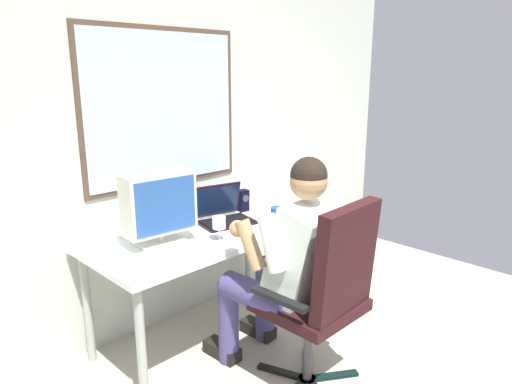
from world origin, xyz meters
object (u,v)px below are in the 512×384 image
Objects in this scene: desk at (205,242)px; coffee_mug at (277,214)px; office_chair at (327,288)px; person_seated at (287,262)px; wine_glass at (219,224)px; desk_speaker at (243,200)px; laptop at (222,212)px; crt_monitor at (159,205)px.

coffee_mug reaches higher than desk.
office_chair is 0.27m from person_seated.
wine_glass is 0.59m from desk_speaker.
desk is at bearing 77.68° from wine_glass.
desk_speaker is at bearing 63.81° from person_seated.
office_chair is at bearing -87.71° from person_seated.
person_seated is at bearing -116.19° from desk_speaker.
office_chair is at bearing -109.28° from desk_speaker.
wine_glass is (-0.15, 0.66, 0.22)m from office_chair.
crt_monitor is at bearing -171.93° from laptop.
desk_speaker reaches higher than wine_glass.
coffee_mug is at bearing -88.88° from desk_speaker.
desk_speaker is (0.34, 0.98, 0.19)m from office_chair.
crt_monitor is at bearing -169.64° from desk_speaker.
crt_monitor is 4.50× the size of coffee_mug.
office_chair is 0.77m from coffee_mug.
desk_speaker is (0.25, 0.07, 0.01)m from laptop.
person_seated reaches higher than laptop.
desk is 1.34× the size of office_chair.
desk is at bearing 159.35° from coffee_mug.
coffee_mug is (0.36, 0.41, 0.10)m from person_seated.
wine_glass reaches higher than coffee_mug.
wine_glass is at bearing 102.88° from office_chair.
crt_monitor reaches higher than desk.
coffee_mug is (0.35, 0.67, 0.16)m from office_chair.
office_chair is 1.06m from desk_speaker.
wine_glass is at bearing 109.51° from person_seated.
office_chair is (0.11, -0.84, -0.05)m from desk.
laptop reaches higher than wine_glass.
wine_glass is 0.95× the size of desk_speaker.
laptop is 2.64× the size of desk_speaker.
office_chair reaches higher than desk.
wine_glass is (0.27, -0.19, -0.13)m from crt_monitor.
desk is 9.97× the size of wine_glass.
coffee_mug is at bearing -20.65° from desk.
crt_monitor is at bearing 145.29° from wine_glass.
desk is 0.50m from desk_speaker.
laptop reaches higher than desk.
desk is 15.50× the size of coffee_mug.
desk_speaker is at bearing 33.43° from wine_glass.
person_seated is at bearing 92.29° from office_chair.
desk is 3.45× the size of crt_monitor.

